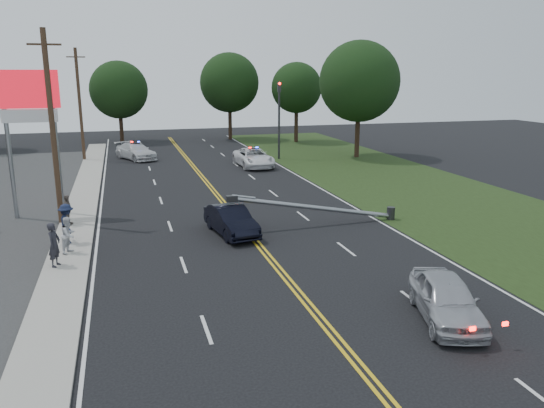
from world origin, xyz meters
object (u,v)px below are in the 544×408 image
object	(u,v)px
traffic_signal	(279,114)
bystander_a	(54,245)
emergency_a	(254,158)
emergency_b	(136,151)
waiting_sedan	(446,299)
fallen_streetlight	(324,208)
crashed_sedan	(231,220)
bystander_c	(67,224)
utility_pole_mid	(52,128)
utility_pole_far	(80,104)
bystander_d	(67,210)
pylon_sign	(29,108)
bystander_b	(69,235)

from	to	relation	value
traffic_signal	bystander_a	world-z (taller)	traffic_signal
bystander_a	emergency_a	bearing A→B (deg)	-12.69
emergency_a	emergency_b	distance (m)	11.74
waiting_sedan	traffic_signal	bearing A→B (deg)	99.57
emergency_b	bystander_a	size ratio (longest dim) A/B	2.82
fallen_streetlight	waiting_sedan	xyz separation A→B (m)	(-0.28, -11.46, -0.19)
crashed_sedan	bystander_c	distance (m)	7.69
utility_pole_mid	crashed_sedan	xyz separation A→B (m)	(8.33, -4.26, -4.37)
utility_pole_far	emergency_a	world-z (taller)	utility_pole_far
emergency_b	bystander_c	size ratio (longest dim) A/B	2.78
emergency_a	bystander_d	bearing A→B (deg)	-134.00
traffic_signal	emergency_a	xyz separation A→B (m)	(-3.31, -3.45, -3.43)
pylon_sign	emergency_a	world-z (taller)	pylon_sign
emergency_b	bystander_b	bearing A→B (deg)	-123.57
bystander_a	waiting_sedan	bearing A→B (deg)	-103.79
fallen_streetlight	bystander_a	distance (m)	13.31
bystander_b	utility_pole_far	bearing A→B (deg)	29.12
emergency_a	bystander_c	world-z (taller)	bystander_c
utility_pole_mid	bystander_c	distance (m)	5.63
bystander_b	bystander_c	xyz separation A→B (m)	(-0.19, 1.49, 0.12)
emergency_a	bystander_b	bearing A→B (deg)	-125.72
fallen_streetlight	emergency_a	bearing A→B (deg)	87.53
utility_pole_far	bystander_b	size ratio (longest dim) A/B	6.15
fallen_streetlight	traffic_signal	bearing A→B (deg)	79.41
fallen_streetlight	utility_pole_far	world-z (taller)	utility_pole_far
bystander_a	bystander_b	xyz separation A→B (m)	(0.42, 1.63, -0.11)
utility_pole_far	bystander_c	xyz separation A→B (m)	(0.65, -25.88, -4.03)
traffic_signal	crashed_sedan	size ratio (longest dim) A/B	1.63
pylon_sign	emergency_a	bearing A→B (deg)	39.02
crashed_sedan	bystander_b	distance (m)	7.57
pylon_sign	utility_pole_mid	distance (m)	2.55
traffic_signal	fallen_streetlight	size ratio (longest dim) A/B	0.75
traffic_signal	pylon_sign	bearing A→B (deg)	-139.61
utility_pole_mid	bystander_a	distance (m)	8.10
traffic_signal	waiting_sedan	world-z (taller)	traffic_signal
utility_pole_far	waiting_sedan	world-z (taller)	utility_pole_far
bystander_b	bystander_d	distance (m)	4.69
bystander_d	bystander_a	bearing A→B (deg)	-164.18
emergency_b	bystander_c	world-z (taller)	bystander_c
utility_pole_far	waiting_sedan	bearing A→B (deg)	-70.71
utility_pole_mid	bystander_d	size ratio (longest dim) A/B	6.30
pylon_sign	utility_pole_mid	size ratio (longest dim) A/B	0.80
waiting_sedan	emergency_a	world-z (taller)	emergency_a
emergency_b	bystander_a	distance (m)	28.64
waiting_sedan	bystander_a	size ratio (longest dim) A/B	2.33
waiting_sedan	bystander_d	size ratio (longest dim) A/B	2.70
fallen_streetlight	bystander_a	bearing A→B (deg)	-166.97
fallen_streetlight	bystander_d	xyz separation A→B (m)	(-12.98, 3.31, -0.00)
pylon_sign	emergency_b	distance (m)	20.88
bystander_d	emergency_b	bearing A→B (deg)	4.91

